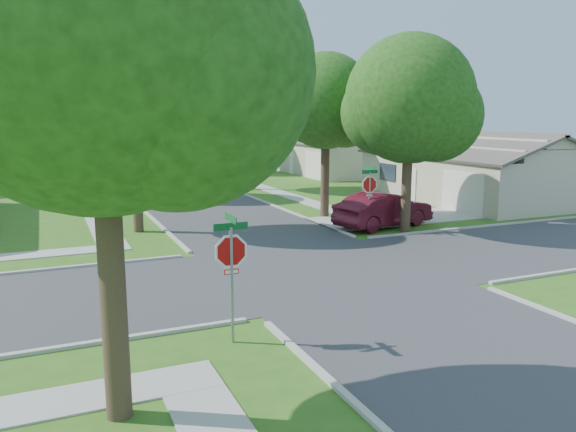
# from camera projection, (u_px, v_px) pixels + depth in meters

# --- Properties ---
(ground) EXTENTS (100.00, 100.00, 0.00)m
(ground) POSITION_uv_depth(u_px,v_px,m) (322.00, 270.00, 19.00)
(ground) COLOR #34601A
(ground) RESTS_ON ground
(road_ns) EXTENTS (7.00, 100.00, 0.02)m
(road_ns) POSITION_uv_depth(u_px,v_px,m) (322.00, 270.00, 19.00)
(road_ns) COLOR #333335
(road_ns) RESTS_ON ground
(sidewalk_ne) EXTENTS (1.20, 40.00, 0.04)m
(sidewalk_ne) POSITION_uv_depth(u_px,v_px,m) (243.00, 181.00, 44.87)
(sidewalk_ne) COLOR #9E9B91
(sidewalk_ne) RESTS_ON ground
(sidewalk_nw) EXTENTS (1.20, 40.00, 0.04)m
(sidewalk_nw) POSITION_uv_depth(u_px,v_px,m) (81.00, 189.00, 40.08)
(sidewalk_nw) COLOR #9E9B91
(sidewalk_nw) RESTS_ON ground
(driveway) EXTENTS (8.80, 3.60, 0.05)m
(driveway) POSITION_uv_depth(u_px,v_px,m) (398.00, 218.00, 28.51)
(driveway) COLOR #9E9B91
(driveway) RESTS_ON ground
(stop_sign_sw) EXTENTS (1.05, 0.80, 2.98)m
(stop_sign_sw) POSITION_uv_depth(u_px,v_px,m) (231.00, 257.00, 12.56)
(stop_sign_sw) COLOR gray
(stop_sign_sw) RESTS_ON ground
(stop_sign_ne) EXTENTS (1.05, 0.80, 2.98)m
(stop_sign_ne) POSITION_uv_depth(u_px,v_px,m) (370.00, 187.00, 24.74)
(stop_sign_ne) COLOR gray
(stop_sign_ne) RESTS_ON ground
(tree_e_near) EXTENTS (4.97, 4.80, 8.28)m
(tree_e_near) POSITION_uv_depth(u_px,v_px,m) (327.00, 106.00, 28.01)
(tree_e_near) COLOR #38281C
(tree_e_near) RESTS_ON ground
(tree_e_mid) EXTENTS (5.59, 5.40, 9.21)m
(tree_e_mid) POSITION_uv_depth(u_px,v_px,m) (247.00, 100.00, 38.74)
(tree_e_mid) COLOR #38281C
(tree_e_mid) RESTS_ON ground
(tree_e_far) EXTENTS (5.17, 5.00, 8.72)m
(tree_e_far) POSITION_uv_depth(u_px,v_px,m) (199.00, 107.00, 50.52)
(tree_e_far) COLOR #38281C
(tree_e_far) RESTS_ON ground
(tree_w_near) EXTENTS (5.38, 5.20, 8.97)m
(tree_w_near) POSITION_uv_depth(u_px,v_px,m) (134.00, 93.00, 24.24)
(tree_w_near) COLOR #38281C
(tree_w_near) RESTS_ON ground
(tree_w_mid) EXTENTS (5.80, 5.60, 9.56)m
(tree_w_mid) POSITION_uv_depth(u_px,v_px,m) (105.00, 94.00, 35.01)
(tree_w_mid) COLOR #38281C
(tree_w_mid) RESTS_ON ground
(tree_w_far) EXTENTS (4.76, 4.60, 8.04)m
(tree_w_far) POSITION_uv_depth(u_px,v_px,m) (89.00, 112.00, 46.91)
(tree_w_far) COLOR #38281C
(tree_w_far) RESTS_ON ground
(tree_sw_corner) EXTENTS (6.21, 6.00, 9.55)m
(tree_sw_corner) POSITION_uv_depth(u_px,v_px,m) (103.00, 42.00, 8.67)
(tree_sw_corner) COLOR #38281C
(tree_sw_corner) RESTS_ON ground
(tree_ne_corner) EXTENTS (5.80, 5.60, 8.66)m
(tree_ne_corner) POSITION_uv_depth(u_px,v_px,m) (411.00, 105.00, 24.32)
(tree_ne_corner) COLOR #38281C
(tree_ne_corner) RESTS_ON ground
(house_ne_near) EXTENTS (8.42, 13.60, 4.23)m
(house_ne_near) POSITION_uv_depth(u_px,v_px,m) (471.00, 175.00, 34.94)
(house_ne_near) COLOR #B0A08A
(house_ne_near) RESTS_ON ground
(house_ne_far) EXTENTS (8.42, 13.60, 4.23)m
(house_ne_far) POSITION_uv_depth(u_px,v_px,m) (335.00, 156.00, 51.19)
(house_ne_far) COLOR #B0A08A
(house_ne_far) RESTS_ON ground
(car_driveway) EXTENTS (5.29, 2.85, 1.66)m
(car_driveway) POSITION_uv_depth(u_px,v_px,m) (384.00, 210.00, 26.18)
(car_driveway) COLOR #4F101C
(car_driveway) RESTS_ON ground
(car_curb_east) EXTENTS (2.18, 4.38, 1.43)m
(car_curb_east) POSITION_uv_depth(u_px,v_px,m) (189.00, 167.00, 48.94)
(car_curb_east) COLOR black
(car_curb_east) RESTS_ON ground
(car_curb_west) EXTENTS (2.28, 5.12, 1.46)m
(car_curb_west) POSITION_uv_depth(u_px,v_px,m) (128.00, 164.00, 52.63)
(car_curb_west) COLOR black
(car_curb_west) RESTS_ON ground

